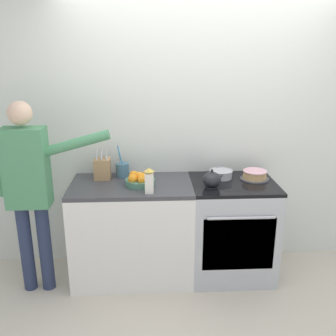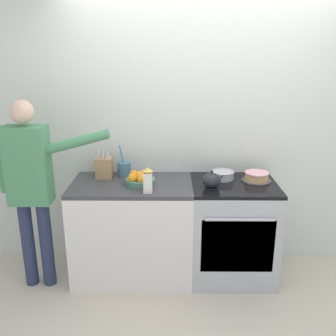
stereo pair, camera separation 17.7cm
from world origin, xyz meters
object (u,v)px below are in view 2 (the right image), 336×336
tea_kettle (212,180)px  milk_carton (148,181)px  mixing_bowl (223,175)px  stove_range (232,230)px  layer_cake (257,177)px  fruit_bowl (139,180)px  utensil_crock (124,169)px  person_baker (31,180)px  knife_block (104,167)px

tea_kettle → milk_carton: (-0.53, -0.11, 0.04)m
tea_kettle → mixing_bowl: 0.26m
stove_range → layer_cake: size_ratio=3.50×
stove_range → fruit_bowl: 0.97m
stove_range → fruit_bowl: (-0.83, -0.03, 0.50)m
tea_kettle → utensil_crock: size_ratio=0.61×
layer_cake → mixing_bowl: bearing=170.0°
stove_range → layer_cake: 0.54m
layer_cake → person_baker: 1.94m
knife_block → fruit_bowl: (0.33, -0.18, -0.05)m
tea_kettle → person_baker: bearing=-177.6°
layer_cake → tea_kettle: (-0.42, -0.18, 0.03)m
tea_kettle → knife_block: knife_block is taller
layer_cake → fruit_bowl: bearing=-174.5°
utensil_crock → fruit_bowl: (0.16, -0.23, -0.02)m
utensil_crock → fruit_bowl: utensil_crock is taller
utensil_crock → knife_block: bearing=-164.6°
mixing_bowl → fruit_bowl: 0.76m
layer_cake → utensil_crock: 1.20m
stove_range → milk_carton: milk_carton is taller
tea_kettle → fruit_bowl: bearing=173.0°
stove_range → fruit_bowl: fruit_bowl is taller
stove_range → tea_kettle: bearing=-153.3°
mixing_bowl → knife_block: bearing=178.3°
tea_kettle → milk_carton: 0.55m
tea_kettle → mixing_bowl: (0.12, 0.23, -0.03)m
fruit_bowl → milk_carton: milk_carton is taller
knife_block → layer_cake: bearing=-3.5°
utensil_crock → fruit_bowl: 0.28m
mixing_bowl → utensil_crock: 0.90m
knife_block → person_baker: (-0.55, -0.32, -0.01)m
stove_range → person_baker: person_baker is taller
tea_kettle → utensil_crock: bearing=158.3°
milk_carton → fruit_bowl: bearing=114.4°
tea_kettle → milk_carton: size_ratio=0.90×
stove_range → tea_kettle: size_ratio=4.72×
mixing_bowl → knife_block: knife_block is taller
utensil_crock → milk_carton: (0.24, -0.42, 0.03)m
stove_range → person_baker: 1.81m
person_baker → knife_block: bearing=26.0°
stove_range → mixing_bowl: size_ratio=4.26×
person_baker → milk_carton: bearing=-7.3°
knife_block → fruit_bowl: bearing=-29.0°
layer_cake → knife_block: size_ratio=0.92×
fruit_bowl → milk_carton: 0.22m
stove_range → mixing_bowl: bearing=126.6°
person_baker → fruit_bowl: bearing=4.7°
knife_block → fruit_bowl: size_ratio=1.09×
stove_range → tea_kettle: (-0.21, -0.11, 0.52)m
mixing_bowl → layer_cake: bearing=-10.0°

